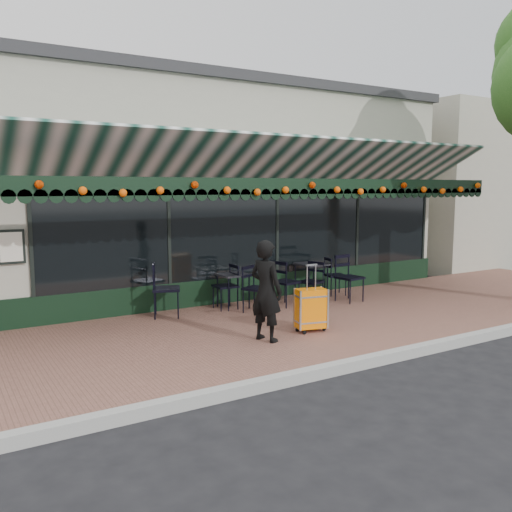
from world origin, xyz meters
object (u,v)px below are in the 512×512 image
chair_a_right (335,276)px  chair_b_left (225,287)px  chair_b_front (257,289)px  woman (266,291)px  cafe_table_b (233,277)px  chair_a_front (350,278)px  chair_solo (166,290)px  suitcase (311,309)px  cafe_table_a (311,267)px  chair_a_left (311,282)px  chair_b_right (286,283)px

chair_a_right → chair_b_left: bearing=105.2°
chair_b_left → chair_a_right: bearing=92.1°
chair_b_left → chair_b_front: chair_b_front is taller
woman → chair_b_left: bearing=-31.0°
cafe_table_b → chair_b_left: (-0.17, -0.01, -0.17)m
chair_a_front → chair_solo: chair_solo is taller
suitcase → chair_b_front: size_ratio=1.23×
cafe_table_b → chair_b_front: size_ratio=0.75×
cafe_table_b → chair_b_front: (0.18, -0.57, -0.15)m
chair_b_front → chair_solo: chair_solo is taller
cafe_table_a → chair_solo: 3.29m
chair_solo → chair_b_front: bearing=-86.7°
cafe_table_b → chair_a_left: size_ratio=0.79×
chair_b_left → chair_b_right: bearing=74.9°
cafe_table_b → chair_a_right: 2.49m
woman → chair_a_left: size_ratio=1.84×
chair_b_left → chair_b_front: size_ratio=0.97×
cafe_table_b → chair_a_left: 1.60m
cafe_table_b → chair_solo: bearing=-179.1°
chair_b_left → cafe_table_a: bearing=95.0°
suitcase → chair_a_front: 2.50m
chair_a_right → cafe_table_b: bearing=105.0°
woman → chair_a_front: size_ratio=1.60×
woman → chair_b_front: bearing=-45.6°
cafe_table_a → chair_b_left: 2.10m
cafe_table_b → chair_a_front: chair_a_front is taller
woman → chair_a_left: woman is taller
suitcase → chair_b_left: 2.18m
suitcase → chair_solo: 2.66m
suitcase → cafe_table_b: bearing=109.1°
cafe_table_a → chair_a_right: size_ratio=0.87×
cafe_table_a → chair_b_right: 1.07m
chair_b_front → chair_solo: size_ratio=0.89×
woman → chair_b_front: 1.87m
chair_b_left → chair_solo: 1.20m
chair_a_left → chair_b_front: size_ratio=0.95×
chair_solo → chair_b_left: bearing=-66.4°
woman → cafe_table_a: 3.45m
cafe_table_a → cafe_table_b: 1.92m
cafe_table_a → chair_a_right: (0.56, -0.11, -0.23)m
chair_a_front → chair_b_left: (-2.45, 0.71, -0.05)m
cafe_table_a → chair_b_left: bearing=-177.7°
woman → cafe_table_b: size_ratio=2.32×
chair_b_right → woman: bearing=125.2°
suitcase → cafe_table_b: suitcase is taller
suitcase → cafe_table_a: (1.69, 2.23, 0.28)m
woman → chair_a_right: bearing=-73.8°
chair_a_front → chair_solo: (-3.64, 0.70, 0.01)m
chair_b_right → chair_a_right: bearing=-91.1°
cafe_table_b → chair_a_left: chair_a_left is taller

